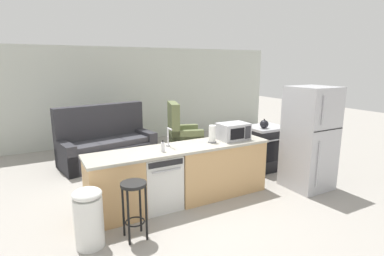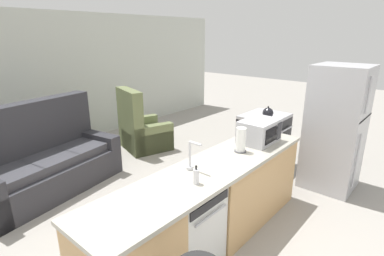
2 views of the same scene
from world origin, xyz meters
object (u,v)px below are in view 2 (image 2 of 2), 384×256
Objects in this scene: microwave at (259,131)px; couch at (43,164)px; kettle at (268,113)px; paper_towel_roll at (240,140)px; soap_bottle at (196,176)px; refrigerator at (335,128)px; armchair at (141,132)px; dishwasher at (185,226)px; stove_range at (263,140)px.

couch reaches higher than microwave.
paper_towel_roll is at bearing -164.32° from kettle.
paper_towel_roll reaches higher than soap_bottle.
kettle is 0.10× the size of couch.
armchair is (-0.85, 3.28, -0.54)m from refrigerator.
dishwasher is at bearing -85.26° from couch.
microwave is at bearing 4.60° from soap_bottle.
dishwasher is at bearing 179.94° from microwave.
couch reaches higher than soap_bottle.
refrigerator is 10.14× the size of soap_bottle.
paper_towel_roll is (-0.42, 0.01, -0.00)m from microwave.
refrigerator is 1.49× the size of armchair.
refrigerator is (-0.00, -1.10, 0.44)m from stove_range.
dishwasher is 0.56m from soap_bottle.
dishwasher is 4.10× the size of kettle.
refrigerator is 3.57× the size of microwave.
couch is (-1.16, 2.55, -0.64)m from paper_towel_roll.
paper_towel_roll reaches higher than kettle.
paper_towel_roll is at bearing -65.55° from couch.
armchair is (1.71, 2.84, -0.62)m from soap_bottle.
refrigerator reaches higher than microwave.
armchair is at bearing 106.51° from kettle.
refrigerator is at bearing -80.34° from kettle.
paper_towel_roll is at bearing 0.33° from dishwasher.
microwave is 3.07m from couch.
soap_bottle is 0.86× the size of kettle.
microwave is 1.34m from soap_bottle.
stove_range is at bearing 89.99° from refrigerator.
dishwasher is 0.39× the size of couch.
couch is at bearing 121.68° from microwave.
armchair reaches higher than paper_towel_roll.
armchair reaches higher than dishwasher.
couch is 1.97m from armchair.
paper_towel_roll is (-1.65, -0.54, 0.59)m from stove_range.
dishwasher is 2.66m from stove_range.
microwave is at bearing -58.32° from couch.
soap_bottle is at bearing -72.22° from dishwasher.
refrigerator is at bearing -75.48° from armchair.
couch is (-2.81, 3.11, -0.50)m from refrigerator.
paper_towel_roll is 0.92m from soap_bottle.
microwave reaches higher than kettle.
kettle is at bearing 9.85° from dishwasher.
refrigerator is at bearing -23.96° from microwave.
stove_range is at bearing 11.91° from dishwasher.
dishwasher is 0.47× the size of refrigerator.
armchair is (-0.85, 2.18, -0.10)m from stove_range.
microwave is 1.77× the size of paper_towel_roll.
stove_range is 1.84m from paper_towel_roll.
refrigerator reaches higher than dishwasher.
soap_bottle is 0.15× the size of armchair.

